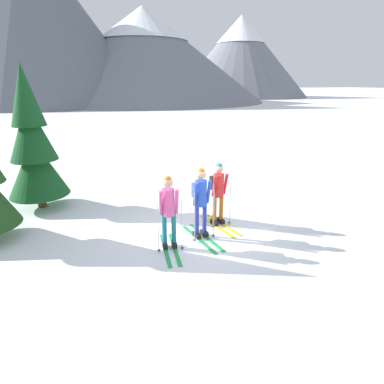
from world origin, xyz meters
The scene contains 6 objects.
ground_plane centered at (0.00, 0.00, 0.00)m, with size 400.00×400.00×0.00m, color white.
skier_in_pink centered at (-0.97, -0.36, 1.01)m, with size 0.61×1.60×1.77m.
skier_in_blue centered at (-0.09, -0.07, 1.03)m, with size 0.60×1.70×1.81m.
skier_in_red centered at (0.62, 0.49, 0.98)m, with size 0.62×1.64×1.73m.
pine_tree_near centered at (-4.07, 3.49, 1.94)m, with size 1.76×1.76×4.25m.
mountain_ridge_distant centered at (1.65, 66.34, 11.40)m, with size 101.36×57.52×27.39m.
Camera 1 is at (-2.65, -6.91, 3.71)m, focal length 29.91 mm.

